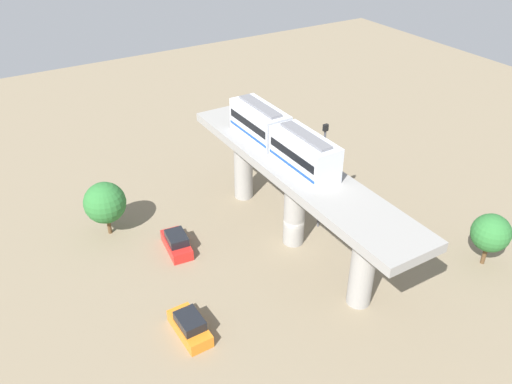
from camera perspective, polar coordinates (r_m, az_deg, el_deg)
ground_plane at (r=48.46m, az=4.06°, el=-5.38°), size 120.00×120.00×0.00m
viaduct at (r=45.03m, az=4.35°, el=0.74°), size 5.20×28.00×8.09m
train at (r=45.08m, az=2.74°, el=6.01°), size 2.64×13.55×3.24m
parked_car_red at (r=47.46m, az=-8.65°, el=-5.52°), size 2.26×4.37×1.76m
parked_car_orange at (r=39.83m, az=-7.24°, el=-14.34°), size 1.89×4.24×1.76m
tree_near_viaduct at (r=49.40m, az=-16.17°, el=-1.14°), size 3.84×3.84×5.31m
tree_mid_lot at (r=48.18m, az=24.26°, el=-4.10°), size 3.30×3.30×4.89m
signal_post at (r=47.40m, az=7.22°, el=2.04°), size 0.44×0.28×10.69m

